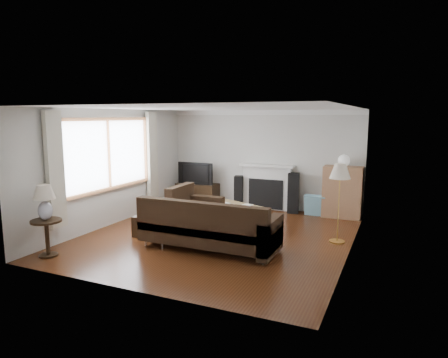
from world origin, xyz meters
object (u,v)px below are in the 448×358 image
at_px(bookshelf, 342,192).
at_px(side_table, 47,238).
at_px(sectional_sofa, 209,225).
at_px(floor_lamp, 339,204).
at_px(tv_stand, 198,193).
at_px(coffee_table, 235,216).

bearing_deg(bookshelf, side_table, -131.52).
relative_size(bookshelf, sectional_sofa, 0.45).
distance_m(floor_lamp, side_table, 5.19).
height_order(sectional_sofa, floor_lamp, floor_lamp).
distance_m(tv_stand, sectional_sofa, 3.75).
xyz_separation_m(bookshelf, floor_lamp, (0.19, -1.96, 0.14)).
distance_m(sectional_sofa, coffee_table, 1.48).
xyz_separation_m(bookshelf, sectional_sofa, (-1.85, -3.25, -0.17)).
relative_size(coffee_table, floor_lamp, 0.83).
height_order(tv_stand, floor_lamp, floor_lamp).
distance_m(tv_stand, floor_lamp, 4.43).
height_order(coffee_table, floor_lamp, floor_lamp).
height_order(bookshelf, side_table, bookshelf).
relative_size(bookshelf, floor_lamp, 0.81).
distance_m(bookshelf, sectional_sofa, 3.75).
height_order(bookshelf, coffee_table, bookshelf).
distance_m(coffee_table, floor_lamp, 2.22).
xyz_separation_m(tv_stand, floor_lamp, (3.97, -1.92, 0.47)).
bearing_deg(side_table, sectional_sofa, 32.29).
height_order(floor_lamp, side_table, floor_lamp).
height_order(tv_stand, coffee_table, tv_stand).
relative_size(bookshelf, coffee_table, 0.98).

